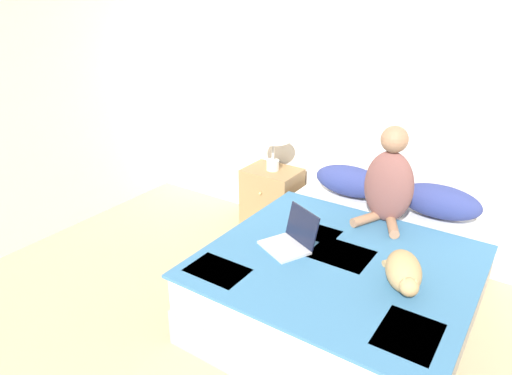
# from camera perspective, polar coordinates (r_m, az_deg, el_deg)

# --- Properties ---
(wall_back) EXTENTS (6.10, 0.05, 2.55)m
(wall_back) POSITION_cam_1_polar(r_m,az_deg,el_deg) (3.82, 16.64, 10.11)
(wall_back) COLOR white
(wall_back) RESTS_ON ground_plane
(bed) EXTENTS (1.63, 1.90, 0.51)m
(bed) POSITION_cam_1_polar(r_m,az_deg,el_deg) (3.27, 11.38, -11.24)
(bed) COLOR #9E998E
(bed) RESTS_ON ground_plane
(pillow_near) EXTENTS (0.61, 0.27, 0.25)m
(pillow_near) POSITION_cam_1_polar(r_m,az_deg,el_deg) (3.86, 11.69, 0.79)
(pillow_near) COLOR navy
(pillow_near) RESTS_ON bed
(pillow_far) EXTENTS (0.61, 0.27, 0.25)m
(pillow_far) POSITION_cam_1_polar(r_m,az_deg,el_deg) (3.68, 21.90, -1.63)
(pillow_far) COLOR navy
(pillow_far) RESTS_ON bed
(person_sitting) EXTENTS (0.37, 0.35, 0.73)m
(person_sitting) POSITION_cam_1_polar(r_m,az_deg,el_deg) (3.42, 16.28, 0.66)
(person_sitting) COLOR brown
(person_sitting) RESTS_ON bed
(cat_tabby) EXTENTS (0.34, 0.52, 0.20)m
(cat_tabby) POSITION_cam_1_polar(r_m,az_deg,el_deg) (2.78, 17.97, -9.99)
(cat_tabby) COLOR tan
(cat_tabby) RESTS_ON bed
(laptop_open) EXTENTS (0.40, 0.39, 0.25)m
(laptop_open) POSITION_cam_1_polar(r_m,az_deg,el_deg) (3.06, 4.33, -6.53)
(laptop_open) COLOR #B7B7BC
(laptop_open) RESTS_ON bed
(nightstand) EXTENTS (0.49, 0.40, 0.59)m
(nightstand) POSITION_cam_1_polar(r_m,az_deg,el_deg) (4.28, 1.98, -1.44)
(nightstand) COLOR #937047
(nightstand) RESTS_ON ground_plane
(table_lamp) EXTENTS (0.30, 0.30, 0.45)m
(table_lamp) POSITION_cam_1_polar(r_m,az_deg,el_deg) (4.05, 2.17, 6.70)
(table_lamp) COLOR beige
(table_lamp) RESTS_ON nightstand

